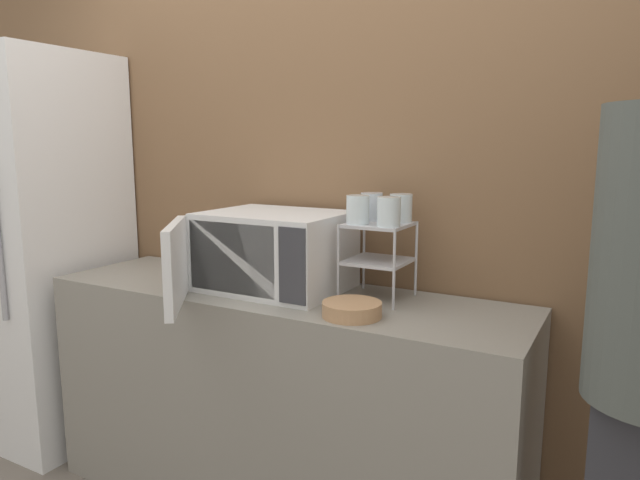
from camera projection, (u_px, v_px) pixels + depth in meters
name	position (u px, v px, depth m)	size (l,w,h in m)	color
wall_back	(316.00, 190.00, 2.47)	(8.00, 0.06, 2.60)	brown
counter	(278.00, 401.00, 2.33)	(1.97, 0.56, 0.92)	gray
microwave	(271.00, 251.00, 2.26)	(0.57, 0.79, 0.31)	silver
dish_rack	(378.00, 245.00, 2.12)	(0.23, 0.23, 0.29)	#B2B2B7
glass_front_left	(358.00, 210.00, 2.07)	(0.08, 0.08, 0.10)	silver
glass_back_right	(401.00, 208.00, 2.12)	(0.08, 0.08, 0.10)	silver
glass_front_right	(389.00, 212.00, 2.01)	(0.08, 0.08, 0.10)	silver
glass_back_left	(372.00, 207.00, 2.17)	(0.08, 0.08, 0.10)	silver
bowl	(352.00, 310.00, 1.92)	(0.20, 0.20, 0.05)	#AD7F56
refrigerator	(38.00, 251.00, 2.90)	(0.74, 0.67, 1.92)	white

